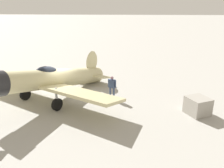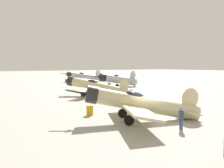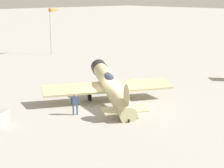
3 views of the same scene
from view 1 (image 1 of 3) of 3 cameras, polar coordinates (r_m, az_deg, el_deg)
The scene contains 4 objects.
ground_plane at distance 16.77m, azimuth -13.27°, elevation -3.17°, with size 400.00×400.00×0.00m, color #A8A59E.
airplane_foreground at distance 15.96m, azimuth -15.00°, elevation 1.16°, with size 10.35×10.96×3.19m.
ground_crew_mechanic at distance 15.64m, azimuth 0.00°, elevation -0.33°, with size 0.39×0.60×1.66m.
equipment_crate at distance 14.50m, azimuth 21.02°, elevation -5.26°, with size 1.66×1.64×1.07m.
Camera 1 is at (-14.67, -5.33, 6.16)m, focal length 35.83 mm.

